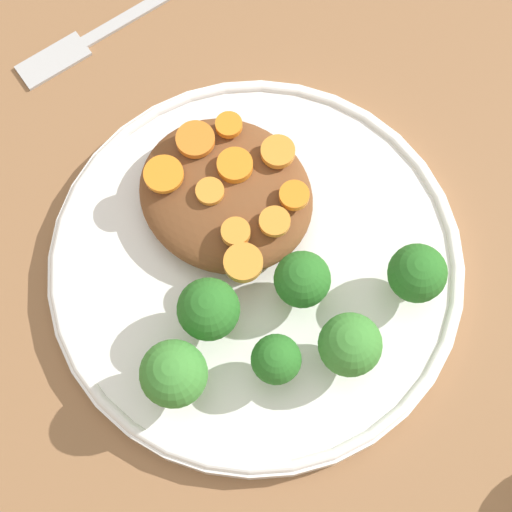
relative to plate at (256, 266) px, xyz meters
name	(u,v)px	position (x,y,z in m)	size (l,w,h in m)	color
ground_plane	(256,270)	(0.00, 0.00, -0.01)	(4.00, 4.00, 0.00)	#8C603D
plate	(256,266)	(0.00, 0.00, 0.00)	(0.29, 0.29, 0.02)	white
stew_mound	(226,194)	(0.04, -0.02, 0.02)	(0.12, 0.11, 0.03)	brown
broccoli_floret_0	(214,314)	(0.00, 0.05, 0.04)	(0.04, 0.04, 0.05)	#759E51
broccoli_floret_1	(350,345)	(-0.09, 0.02, 0.04)	(0.04, 0.04, 0.05)	#759E51
broccoli_floret_2	(174,374)	(-0.01, 0.10, 0.04)	(0.04, 0.04, 0.06)	#759E51
broccoli_floret_3	(417,274)	(-0.10, -0.05, 0.04)	(0.04, 0.04, 0.05)	#7FA85B
broccoli_floret_4	(302,280)	(-0.04, 0.00, 0.03)	(0.04, 0.04, 0.05)	#759E51
broccoli_floret_5	(276,360)	(-0.05, 0.05, 0.03)	(0.03, 0.03, 0.05)	#759E51
carrot_slice_0	(293,194)	(0.00, -0.04, 0.04)	(0.02, 0.02, 0.01)	orange
carrot_slice_1	(239,228)	(0.02, 0.00, 0.04)	(0.02, 0.02, 0.01)	orange
carrot_slice_2	(278,152)	(0.03, -0.06, 0.04)	(0.02, 0.02, 0.01)	orange
carrot_slice_3	(195,139)	(0.08, -0.04, 0.04)	(0.03, 0.03, 0.01)	orange
carrot_slice_4	(273,220)	(0.00, -0.02, 0.04)	(0.02, 0.02, 0.00)	orange
carrot_slice_5	(164,174)	(0.08, -0.01, 0.04)	(0.03, 0.03, 0.00)	orange
carrot_slice_6	(210,191)	(0.05, -0.01, 0.04)	(0.02, 0.02, 0.00)	orange
carrot_slice_7	(247,265)	(0.00, 0.01, 0.04)	(0.03, 0.03, 0.01)	orange
carrot_slice_8	(235,165)	(0.04, -0.04, 0.04)	(0.02, 0.02, 0.01)	orange
carrot_slice_9	(229,125)	(0.07, -0.06, 0.04)	(0.02, 0.02, 0.01)	orange
fork	(103,30)	(0.21, -0.09, -0.01)	(0.08, 0.18, 0.01)	#B2B2B2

